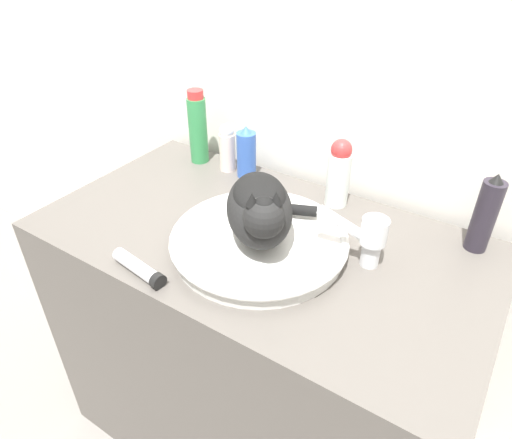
# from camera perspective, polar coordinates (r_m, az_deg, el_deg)

# --- Properties ---
(wall_back) EXTENTS (8.00, 0.05, 2.40)m
(wall_back) POSITION_cam_1_polar(r_m,az_deg,el_deg) (1.33, 9.72, 18.04)
(wall_back) COLOR silver
(wall_back) RESTS_ON ground_plane
(vanity_counter) EXTENTS (1.16, 0.64, 0.87)m
(vanity_counter) POSITION_cam_1_polar(r_m,az_deg,el_deg) (1.47, 0.35, -15.74)
(vanity_counter) COLOR #56514C
(vanity_counter) RESTS_ON ground_plane
(sink_basin) EXTENTS (0.43, 0.43, 0.05)m
(sink_basin) POSITION_cam_1_polar(r_m,az_deg,el_deg) (1.11, 0.38, -2.73)
(sink_basin) COLOR silver
(sink_basin) RESTS_ON vanity_counter
(cat) EXTENTS (0.27, 0.30, 0.18)m
(cat) POSITION_cam_1_polar(r_m,az_deg,el_deg) (1.04, 0.52, 1.55)
(cat) COLOR black
(cat) RESTS_ON sink_basin
(faucet) EXTENTS (0.16, 0.09, 0.15)m
(faucet) POSITION_cam_1_polar(r_m,az_deg,el_deg) (1.06, 13.81, -2.07)
(faucet) COLOR silver
(faucet) RESTS_ON vanity_counter
(hairspray_can_black) EXTENTS (0.05, 0.05, 0.21)m
(hairspray_can_black) POSITION_cam_1_polar(r_m,az_deg,el_deg) (1.20, 26.71, 0.50)
(hairspray_can_black) COLOR #28232D
(hairspray_can_black) RESTS_ON vanity_counter
(lotion_bottle_white) EXTENTS (0.06, 0.06, 0.20)m
(lotion_bottle_white) POSITION_cam_1_polar(r_m,az_deg,el_deg) (1.27, 10.31, 5.74)
(lotion_bottle_white) COLOR silver
(lotion_bottle_white) RESTS_ON vanity_counter
(shampoo_bottle_tall) EXTENTS (0.06, 0.06, 0.24)m
(shampoo_bottle_tall) POSITION_cam_1_polar(r_m,az_deg,el_deg) (1.50, -7.29, 11.30)
(shampoo_bottle_tall) COLOR #338C4C
(shampoo_bottle_tall) RESTS_ON vanity_counter
(deodorant_stick) EXTENTS (0.05, 0.05, 0.16)m
(deodorant_stick) POSITION_cam_1_polar(r_m,az_deg,el_deg) (1.45, -3.62, 9.00)
(deodorant_stick) COLOR silver
(deodorant_stick) RESTS_ON vanity_counter
(spray_bottle_trigger) EXTENTS (0.06, 0.06, 0.16)m
(spray_bottle_trigger) POSITION_cam_1_polar(r_m,az_deg,el_deg) (1.41, -1.22, 8.25)
(spray_bottle_trigger) COLOR #335BB7
(spray_bottle_trigger) RESTS_ON vanity_counter
(cream_tube) EXTENTS (0.16, 0.06, 0.04)m
(cream_tube) POSITION_cam_1_polar(r_m,az_deg,el_deg) (1.08, -14.39, -5.91)
(cream_tube) COLOR silver
(cream_tube) RESTS_ON vanity_counter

